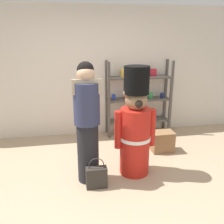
{
  "coord_description": "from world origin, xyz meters",
  "views": [
    {
      "loc": [
        -0.52,
        -2.91,
        2.02
      ],
      "look_at": [
        0.09,
        0.36,
        1.0
      ],
      "focal_mm": 40.14,
      "sensor_mm": 36.0,
      "label": 1
    }
  ],
  "objects_px": {
    "teddy_bear_guard": "(135,127)",
    "display_crate": "(162,141)",
    "merchandise_shelf": "(138,97)",
    "person_shopper": "(87,122)",
    "shopping_bag": "(97,177)"
  },
  "relations": [
    {
      "from": "merchandise_shelf",
      "to": "display_crate",
      "type": "xyz_separation_m",
      "value": [
        0.19,
        -0.96,
        -0.6
      ]
    },
    {
      "from": "person_shopper",
      "to": "merchandise_shelf",
      "type": "bearing_deg",
      "value": 53.89
    },
    {
      "from": "merchandise_shelf",
      "to": "person_shopper",
      "type": "bearing_deg",
      "value": -126.11
    },
    {
      "from": "shopping_bag",
      "to": "display_crate",
      "type": "relative_size",
      "value": 1.1
    },
    {
      "from": "teddy_bear_guard",
      "to": "person_shopper",
      "type": "xyz_separation_m",
      "value": [
        -0.71,
        -0.08,
        0.15
      ]
    },
    {
      "from": "teddy_bear_guard",
      "to": "display_crate",
      "type": "distance_m",
      "value": 1.08
    },
    {
      "from": "teddy_bear_guard",
      "to": "display_crate",
      "type": "bearing_deg",
      "value": 41.83
    },
    {
      "from": "merchandise_shelf",
      "to": "shopping_bag",
      "type": "xyz_separation_m",
      "value": [
        -1.12,
        -1.88,
        -0.63
      ]
    },
    {
      "from": "teddy_bear_guard",
      "to": "display_crate",
      "type": "relative_size",
      "value": 4.02
    },
    {
      "from": "person_shopper",
      "to": "teddy_bear_guard",
      "type": "bearing_deg",
      "value": 6.27
    },
    {
      "from": "display_crate",
      "to": "teddy_bear_guard",
      "type": "bearing_deg",
      "value": -138.17
    },
    {
      "from": "merchandise_shelf",
      "to": "teddy_bear_guard",
      "type": "xyz_separation_m",
      "value": [
        -0.5,
        -1.58,
        -0.04
      ]
    },
    {
      "from": "shopping_bag",
      "to": "display_crate",
      "type": "height_order",
      "value": "shopping_bag"
    },
    {
      "from": "shopping_bag",
      "to": "display_crate",
      "type": "bearing_deg",
      "value": 35.03
    },
    {
      "from": "person_shopper",
      "to": "display_crate",
      "type": "bearing_deg",
      "value": 26.5
    }
  ]
}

